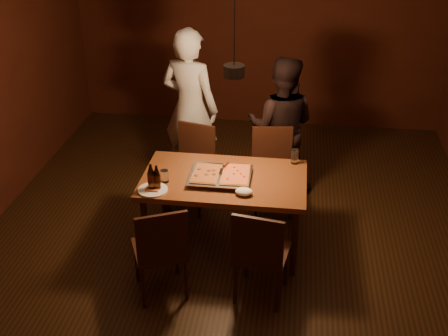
# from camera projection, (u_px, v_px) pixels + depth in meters

# --- Properties ---
(room_shell) EXTENTS (6.00, 6.00, 6.00)m
(room_shell) POSITION_uv_depth(u_px,v_px,m) (234.00, 110.00, 4.86)
(room_shell) COLOR #38210F
(room_shell) RESTS_ON ground
(dining_table) EXTENTS (1.50, 0.90, 0.75)m
(dining_table) POSITION_uv_depth(u_px,v_px,m) (224.00, 185.00, 5.16)
(dining_table) COLOR brown
(dining_table) RESTS_ON floor
(chair_far_left) EXTENTS (0.51, 0.51, 0.49)m
(chair_far_left) POSITION_uv_depth(u_px,v_px,m) (193.00, 159.00, 5.92)
(chair_far_left) COLOR #38190F
(chair_far_left) RESTS_ON floor
(chair_far_right) EXTENTS (0.47, 0.47, 0.49)m
(chair_far_right) POSITION_uv_depth(u_px,v_px,m) (272.00, 162.00, 5.85)
(chair_far_right) COLOR #38190F
(chair_far_right) RESTS_ON floor
(chair_near_left) EXTENTS (0.56, 0.56, 0.49)m
(chair_near_left) POSITION_uv_depth(u_px,v_px,m) (161.00, 245.00, 4.57)
(chair_near_left) COLOR #38190F
(chair_near_left) RESTS_ON floor
(chair_near_right) EXTENTS (0.48, 0.48, 0.49)m
(chair_near_right) POSITION_uv_depth(u_px,v_px,m) (260.00, 249.00, 4.53)
(chair_near_right) COLOR #38190F
(chair_near_right) RESTS_ON floor
(pizza_tray) EXTENTS (0.59, 0.50, 0.05)m
(pizza_tray) POSITION_uv_depth(u_px,v_px,m) (220.00, 177.00, 5.09)
(pizza_tray) COLOR silver
(pizza_tray) RESTS_ON dining_table
(pizza_meat) EXTENTS (0.25, 0.38, 0.02)m
(pizza_meat) POSITION_uv_depth(u_px,v_px,m) (206.00, 174.00, 5.07)
(pizza_meat) COLOR maroon
(pizza_meat) RESTS_ON pizza_tray
(pizza_cheese) EXTENTS (0.27, 0.41, 0.02)m
(pizza_cheese) POSITION_uv_depth(u_px,v_px,m) (235.00, 175.00, 5.06)
(pizza_cheese) COLOR gold
(pizza_cheese) RESTS_ON pizza_tray
(spatula) EXTENTS (0.15, 0.25, 0.04)m
(spatula) POSITION_uv_depth(u_px,v_px,m) (221.00, 171.00, 5.10)
(spatula) COLOR silver
(spatula) RESTS_ON pizza_tray
(beer_bottle_a) EXTENTS (0.07, 0.07, 0.25)m
(beer_bottle_a) POSITION_uv_depth(u_px,v_px,m) (151.00, 177.00, 4.87)
(beer_bottle_a) COLOR black
(beer_bottle_a) RESTS_ON dining_table
(beer_bottle_b) EXTENTS (0.06, 0.06, 0.24)m
(beer_bottle_b) POSITION_uv_depth(u_px,v_px,m) (157.00, 178.00, 4.87)
(beer_bottle_b) COLOR black
(beer_bottle_b) RESTS_ON dining_table
(water_glass_left) EXTENTS (0.07, 0.07, 0.12)m
(water_glass_left) POSITION_uv_depth(u_px,v_px,m) (165.00, 176.00, 5.03)
(water_glass_left) COLOR silver
(water_glass_left) RESTS_ON dining_table
(water_glass_right) EXTENTS (0.07, 0.07, 0.14)m
(water_glass_right) POSITION_uv_depth(u_px,v_px,m) (295.00, 157.00, 5.34)
(water_glass_right) COLOR silver
(water_glass_right) RESTS_ON dining_table
(plate_slice) EXTENTS (0.26, 0.26, 0.03)m
(plate_slice) POSITION_uv_depth(u_px,v_px,m) (153.00, 190.00, 4.91)
(plate_slice) COLOR white
(plate_slice) RESTS_ON dining_table
(napkin) EXTENTS (0.15, 0.12, 0.06)m
(napkin) POSITION_uv_depth(u_px,v_px,m) (244.00, 192.00, 4.84)
(napkin) COLOR white
(napkin) RESTS_ON dining_table
(diner_white) EXTENTS (0.76, 0.61, 1.80)m
(diner_white) POSITION_uv_depth(u_px,v_px,m) (190.00, 108.00, 6.19)
(diner_white) COLOR silver
(diner_white) RESTS_ON floor
(diner_dark) EXTENTS (0.80, 0.65, 1.55)m
(diner_dark) POSITION_uv_depth(u_px,v_px,m) (281.00, 126.00, 6.07)
(diner_dark) COLOR black
(diner_dark) RESTS_ON floor
(pendant_lamp) EXTENTS (0.18, 0.18, 1.10)m
(pendant_lamp) POSITION_uv_depth(u_px,v_px,m) (234.00, 70.00, 4.68)
(pendant_lamp) COLOR black
(pendant_lamp) RESTS_ON ceiling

